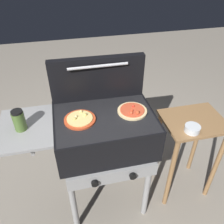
% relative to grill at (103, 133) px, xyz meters
% --- Properties ---
extents(ground_plane, '(8.00, 8.00, 0.00)m').
position_rel_grill_xyz_m(ground_plane, '(0.01, 0.00, -0.76)').
color(ground_plane, gray).
extents(grill, '(0.96, 0.53, 0.90)m').
position_rel_grill_xyz_m(grill, '(0.00, 0.00, 0.00)').
color(grill, black).
rests_on(grill, ground_plane).
extents(grill_lid_open, '(0.63, 0.09, 0.30)m').
position_rel_grill_xyz_m(grill_lid_open, '(0.01, 0.22, 0.30)').
color(grill_lid_open, black).
rests_on(grill_lid_open, grill).
extents(pizza_cheese, '(0.19, 0.19, 0.03)m').
position_rel_grill_xyz_m(pizza_cheese, '(-0.14, -0.01, 0.15)').
color(pizza_cheese, '#C64723').
rests_on(pizza_cheese, grill).
extents(pizza_pepperoni, '(0.19, 0.19, 0.04)m').
position_rel_grill_xyz_m(pizza_pepperoni, '(0.20, 0.01, 0.15)').
color(pizza_pepperoni, beige).
rests_on(pizza_pepperoni, grill).
extents(sauce_jar, '(0.07, 0.07, 0.13)m').
position_rel_grill_xyz_m(sauce_jar, '(-0.49, -0.01, 0.21)').
color(sauce_jar, '#4C6B2D').
rests_on(sauce_jar, grill).
extents(prep_table, '(0.44, 0.36, 0.75)m').
position_rel_grill_xyz_m(prep_table, '(0.67, 0.00, -0.22)').
color(prep_table, olive).
rests_on(prep_table, ground_plane).
extents(topping_bowl_near, '(0.11, 0.11, 0.04)m').
position_rel_grill_xyz_m(topping_bowl_near, '(0.60, -0.10, 0.01)').
color(topping_bowl_near, silver).
rests_on(topping_bowl_near, prep_table).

